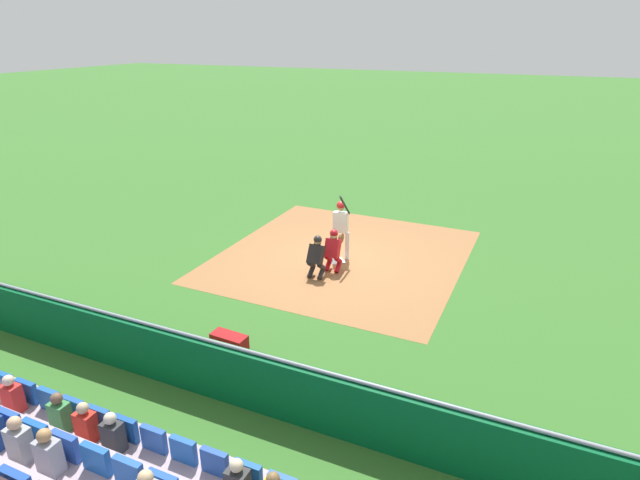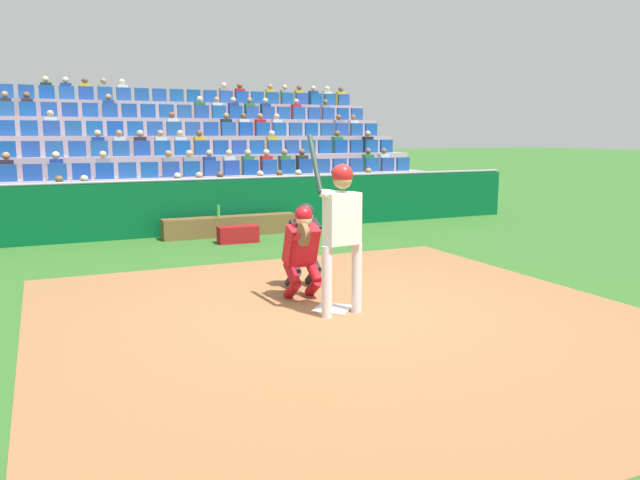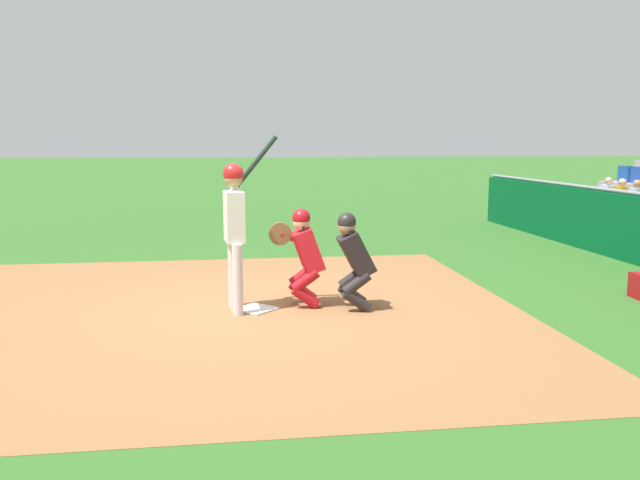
# 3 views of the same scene
# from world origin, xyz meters

# --- Properties ---
(ground_plane) EXTENTS (160.00, 160.00, 0.00)m
(ground_plane) POSITION_xyz_m (0.00, 0.00, 0.00)
(ground_plane) COLOR #326626
(infield_dirt_patch) EXTENTS (7.41, 7.85, 0.01)m
(infield_dirt_patch) POSITION_xyz_m (0.00, 0.50, 0.00)
(infield_dirt_patch) COLOR #98653C
(infield_dirt_patch) RESTS_ON ground_plane
(home_plate_marker) EXTENTS (0.62, 0.62, 0.02)m
(home_plate_marker) POSITION_xyz_m (0.00, 0.00, 0.02)
(home_plate_marker) COLOR white
(home_plate_marker) RESTS_ON infield_dirt_patch
(batter_at_plate) EXTENTS (0.61, 0.71, 2.23)m
(batter_at_plate) POSITION_xyz_m (0.01, 0.24, 1.18)
(batter_at_plate) COLOR silver
(batter_at_plate) RESTS_ON ground_plane
(catcher_crouching) EXTENTS (0.46, 0.71, 1.30)m
(catcher_crouching) POSITION_xyz_m (0.15, -0.64, 0.72)
(catcher_crouching) COLOR #AE121A
(catcher_crouching) RESTS_ON ground_plane
(home_plate_umpire) EXTENTS (0.46, 0.48, 1.27)m
(home_plate_umpire) POSITION_xyz_m (-0.13, -1.25, 0.69)
(home_plate_umpire) COLOR #272222
(home_plate_umpire) RESTS_ON ground_plane
(dugout_wall) EXTENTS (16.94, 0.24, 1.27)m
(dugout_wall) POSITION_xyz_m (0.00, -6.84, 0.61)
(dugout_wall) COLOR #055026
(dugout_wall) RESTS_ON ground_plane
(dugout_bench) EXTENTS (3.00, 0.40, 0.44)m
(dugout_bench) POSITION_xyz_m (-0.53, -6.29, 0.22)
(dugout_bench) COLOR brown
(dugout_bench) RESTS_ON ground_plane
(water_bottle_on_bench) EXTENTS (0.07, 0.07, 0.27)m
(water_bottle_on_bench) POSITION_xyz_m (-0.25, -6.24, 0.57)
(water_bottle_on_bench) COLOR green
(water_bottle_on_bench) RESTS_ON dugout_bench
(equipment_duffel_bag) EXTENTS (0.85, 0.40, 0.35)m
(equipment_duffel_bag) POSITION_xyz_m (-0.41, -5.36, 0.17)
(equipment_duffel_bag) COLOR maroon
(equipment_duffel_bag) RESTS_ON ground_plane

